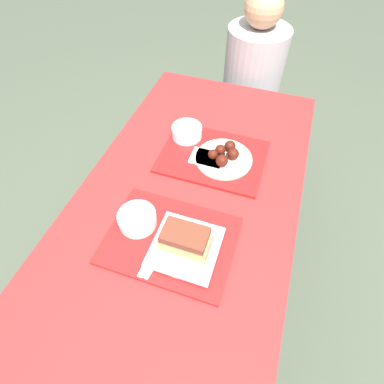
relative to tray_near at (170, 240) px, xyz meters
The scene contains 14 objects.
ground_plane 0.75m from the tray_near, 93.19° to the left, with size 12.00×12.00×0.00m, color #424C3D.
picnic_table 0.19m from the tray_near, 93.19° to the left, with size 0.80×1.60×0.73m.
picnic_bench_far 1.24m from the tray_near, 90.43° to the left, with size 0.76×0.28×0.43m.
tray_near is the anchor object (origin of this frame).
tray_far 0.41m from the tray_near, 86.64° to the left, with size 0.41×0.31×0.01m.
bowl_coleslaw_near 0.13m from the tray_near, 169.42° to the left, with size 0.13×0.13×0.05m.
brisket_sandwich_plate 0.07m from the tray_near, 15.20° to the right, with size 0.21×0.21×0.10m.
plastic_fork_near 0.07m from the tray_near, 117.57° to the right, with size 0.03×0.17×0.00m.
plastic_knife_near 0.07m from the tray_near, 100.55° to the right, with size 0.04×0.17×0.00m.
condiment_packet 0.07m from the tray_near, 105.71° to the left, with size 0.04×0.03×0.01m.
bowl_coleslaw_far 0.50m from the tray_near, 103.01° to the left, with size 0.13×0.13×0.05m.
wings_plate_far 0.41m from the tray_near, 80.00° to the left, with size 0.23×0.23×0.06m.
napkin_far 0.39m from the tray_near, 89.03° to the left, with size 0.13×0.09×0.01m.
person_seated_across 1.18m from the tray_near, 87.97° to the left, with size 0.33×0.33×0.69m.
Camera 1 is at (0.23, -0.59, 1.60)m, focal length 28.00 mm.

